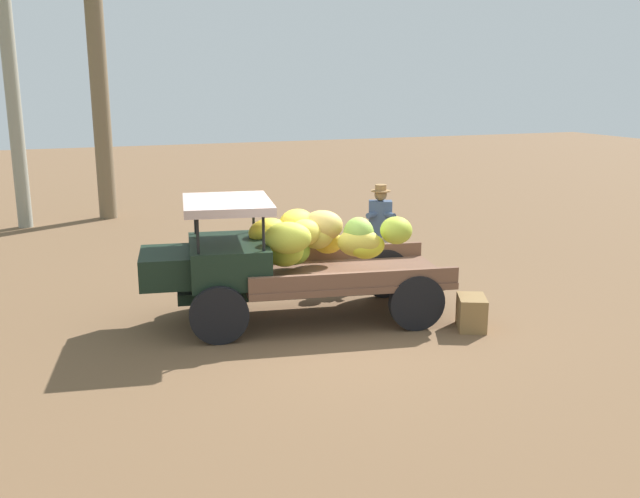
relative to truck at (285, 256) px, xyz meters
name	(u,v)px	position (x,y,z in m)	size (l,w,h in m)	color
ground_plane	(310,325)	(-0.25, 0.41, -0.97)	(60.00, 60.00, 0.00)	brown
truck	(285,256)	(0.00, 0.00, 0.00)	(4.62, 2.33, 1.84)	black
farmer	(380,227)	(-2.22, -1.40, 0.01)	(0.56, 0.53, 1.72)	#BBB7A2
wooden_crate	(471,313)	(-2.38, 1.36, -0.73)	(0.54, 0.38, 0.48)	olive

